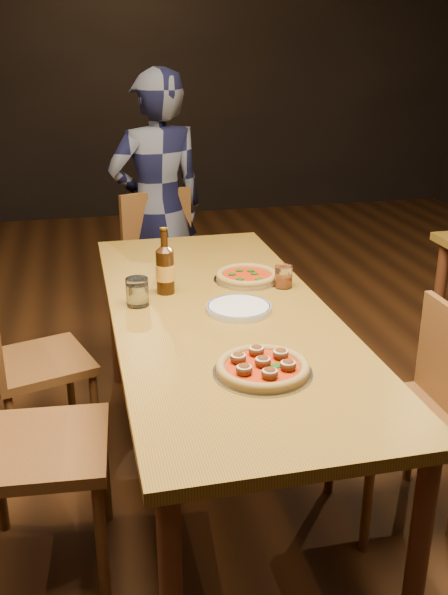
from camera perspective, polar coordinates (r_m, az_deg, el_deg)
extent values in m
plane|color=black|center=(2.83, -0.23, -15.31)|extent=(9.00, 9.00, 0.00)
plane|color=black|center=(6.73, -9.21, 19.49)|extent=(7.00, 0.00, 7.00)
cube|color=brown|center=(2.46, -0.26, -1.54)|extent=(0.80, 2.00, 0.04)
cylinder|color=#592D19|center=(3.43, -9.29, -1.84)|extent=(0.06, 0.06, 0.71)
cylinder|color=#592D19|center=(2.02, 16.30, -20.89)|extent=(0.06, 0.06, 0.71)
cylinder|color=#592D19|center=(3.52, 1.79, -0.89)|extent=(0.06, 0.06, 0.71)
cylinder|color=#592D19|center=(3.73, 17.93, -0.65)|extent=(0.06, 0.06, 0.71)
cylinder|color=#B7B7BF|center=(2.01, 3.34, -6.44)|extent=(0.30, 0.30, 0.01)
cylinder|color=tan|center=(2.00, 3.35, -6.18)|extent=(0.28, 0.28, 0.02)
torus|color=tan|center=(2.00, 3.35, -5.98)|extent=(0.28, 0.28, 0.03)
cylinder|color=#AD200A|center=(2.00, 3.35, -5.93)|extent=(0.22, 0.22, 0.00)
cylinder|color=#B7B7BF|center=(2.76, 1.97, 1.57)|extent=(0.28, 0.28, 0.01)
cylinder|color=tan|center=(2.76, 1.98, 1.78)|extent=(0.25, 0.25, 0.02)
torus|color=tan|center=(2.76, 1.98, 1.94)|extent=(0.26, 0.26, 0.03)
cylinder|color=#AD200A|center=(2.76, 1.98, 1.98)|extent=(0.20, 0.20, 0.00)
cylinder|color=white|center=(2.44, 1.29, -0.94)|extent=(0.24, 0.24, 0.02)
cylinder|color=black|center=(2.60, -5.08, 2.19)|extent=(0.07, 0.07, 0.17)
cylinder|color=black|center=(2.56, -5.17, 4.92)|extent=(0.03, 0.03, 0.09)
cylinder|color=gold|center=(2.60, -5.08, 2.19)|extent=(0.07, 0.07, 0.06)
cylinder|color=white|center=(2.50, -7.47, 0.48)|extent=(0.09, 0.09, 0.11)
cylinder|color=#A54412|center=(2.68, 5.14, 1.79)|extent=(0.07, 0.07, 0.09)
imported|color=black|center=(3.84, -5.70, 7.54)|extent=(0.63, 0.48, 1.55)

